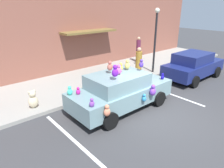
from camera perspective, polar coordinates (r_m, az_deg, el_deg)
name	(u,v)px	position (r m, az deg, el deg)	size (l,w,h in m)	color
ground_plane	(159,116)	(8.43, 12.95, -8.56)	(60.00, 60.00, 0.00)	#38383A
sidewalk	(88,81)	(11.72, -6.79, 0.91)	(24.00, 4.00, 0.15)	gray
storefront_building	(65,21)	(12.89, -12.97, 16.62)	(24.00, 1.25, 6.40)	brown
parking_stripe_front	(170,94)	(10.53, 15.67, -2.58)	(0.12, 3.60, 0.01)	silver
parking_stripe_rear	(71,138)	(7.14, -11.28, -14.39)	(0.12, 3.60, 0.01)	silver
plush_covered_car	(120,91)	(8.45, 2.36, -1.82)	(4.45, 2.14, 2.12)	gray
parked_sedan_behind	(193,66)	(12.89, 21.55, 4.78)	(4.12, 1.91, 1.54)	navy
teddy_bear_on_sidewalk	(33,100)	(8.96, -21.02, -4.06)	(0.40, 0.33, 0.76)	beige
street_lamp_post	(156,34)	(12.69, 11.96, 13.35)	(0.28, 0.28, 3.78)	black
pedestrian_walking_past	(139,63)	(12.01, 7.38, 5.75)	(0.36, 0.36, 1.71)	#A7792A
pedestrian_by_lamp	(138,50)	(15.13, 7.27, 9.23)	(0.30, 0.30, 1.82)	#5C203C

